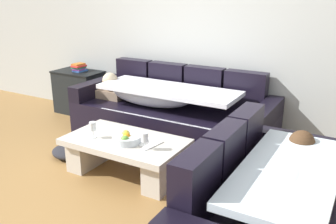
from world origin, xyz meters
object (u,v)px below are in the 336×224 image
(couch_near_window, at_px, (271,210))
(fruit_bowl, at_px, (127,139))
(side_cabinet, at_px, (79,92))
(wine_glass_near_right, at_px, (145,138))
(wine_glass_near_left, at_px, (93,127))
(crumpled_garment, at_px, (68,152))
(book_stack_on_cabinet, at_px, (79,67))
(coffee_table, at_px, (126,152))
(open_magazine, at_px, (146,142))
(couch_along_wall, at_px, (169,113))

(couch_near_window, distance_m, fruit_bowl, 1.56)
(side_cabinet, bearing_deg, wine_glass_near_right, -33.44)
(wine_glass_near_left, relative_size, crumpled_garment, 0.42)
(side_cabinet, xyz_separation_m, book_stack_on_cabinet, (0.03, 0.00, 0.38))
(book_stack_on_cabinet, bearing_deg, crumpled_garment, -53.51)
(side_cabinet, bearing_deg, couch_near_window, -27.11)
(coffee_table, bearing_deg, open_magazine, 9.04)
(fruit_bowl, bearing_deg, couch_along_wall, 98.03)
(side_cabinet, bearing_deg, fruit_bowl, -35.75)
(coffee_table, distance_m, fruit_bowl, 0.20)
(fruit_bowl, height_order, open_magazine, fruit_bowl)
(side_cabinet, distance_m, book_stack_on_cabinet, 0.38)
(side_cabinet, height_order, crumpled_garment, side_cabinet)
(wine_glass_near_left, bearing_deg, wine_glass_near_right, 1.65)
(side_cabinet, bearing_deg, wine_glass_near_left, -43.28)
(wine_glass_near_right, height_order, open_magazine, wine_glass_near_right)
(wine_glass_near_right, bearing_deg, side_cabinet, 146.56)
(couch_along_wall, xyz_separation_m, fruit_bowl, (0.16, -1.10, 0.09))
(couch_near_window, xyz_separation_m, book_stack_on_cabinet, (-3.32, 1.72, 0.36))
(open_magazine, distance_m, crumpled_garment, 1.07)
(couch_along_wall, relative_size, crumpled_garment, 6.22)
(couch_along_wall, bearing_deg, crumpled_garment, -124.23)
(wine_glass_near_left, bearing_deg, crumpled_garment, 166.69)
(couch_near_window, distance_m, wine_glass_near_left, 1.90)
(wine_glass_near_left, xyz_separation_m, wine_glass_near_right, (0.60, 0.02, 0.00))
(couch_near_window, relative_size, wine_glass_near_left, 10.60)
(book_stack_on_cabinet, bearing_deg, coffee_table, -36.00)
(fruit_bowl, distance_m, wine_glass_near_left, 0.38)
(wine_glass_near_left, xyz_separation_m, crumpled_garment, (-0.51, 0.12, -0.44))
(couch_near_window, bearing_deg, couch_along_wall, 48.13)
(fruit_bowl, xyz_separation_m, crumpled_garment, (-0.87, 0.05, -0.36))
(book_stack_on_cabinet, xyz_separation_m, crumpled_garment, (0.94, -1.28, -0.64))
(couch_near_window, relative_size, side_cabinet, 2.44)
(couch_along_wall, height_order, book_stack_on_cabinet, couch_along_wall)
(wine_glass_near_right, relative_size, side_cabinet, 0.23)
(wine_glass_near_left, height_order, side_cabinet, side_cabinet)
(open_magazine, distance_m, side_cabinet, 2.35)
(wine_glass_near_right, bearing_deg, fruit_bowl, 168.36)
(couch_along_wall, xyz_separation_m, crumpled_garment, (-0.71, -1.05, -0.27))
(crumpled_garment, bearing_deg, book_stack_on_cabinet, 126.49)
(couch_near_window, height_order, open_magazine, couch_near_window)
(fruit_bowl, height_order, crumpled_garment, fruit_bowl)
(couch_along_wall, relative_size, book_stack_on_cabinet, 11.67)
(side_cabinet, bearing_deg, couch_along_wall, -7.59)
(coffee_table, bearing_deg, book_stack_on_cabinet, 144.00)
(couch_along_wall, bearing_deg, open_magazine, -72.86)
(couch_along_wall, distance_m, open_magazine, 1.05)
(couch_near_window, height_order, side_cabinet, couch_near_window)
(couch_along_wall, height_order, wine_glass_near_left, couch_along_wall)
(wine_glass_near_left, height_order, book_stack_on_cabinet, book_stack_on_cabinet)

